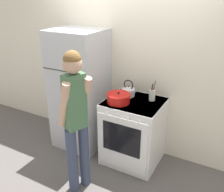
{
  "coord_description": "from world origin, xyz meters",
  "views": [
    {
      "loc": [
        1.49,
        -3.12,
        2.29
      ],
      "look_at": [
        0.04,
        -0.49,
        1.0
      ],
      "focal_mm": 40.0,
      "sensor_mm": 36.0,
      "label": 1
    }
  ],
  "objects_px": {
    "tea_kettle": "(128,91)",
    "person": "(76,117)",
    "stove_range": "(133,132)",
    "utensil_jar": "(152,95)",
    "refrigerator": "(80,91)",
    "dutch_oven_pot": "(118,98)"
  },
  "relations": [
    {
      "from": "tea_kettle",
      "to": "person",
      "type": "xyz_separation_m",
      "value": [
        -0.19,
        -0.96,
        -0.0
      ]
    },
    {
      "from": "stove_range",
      "to": "person",
      "type": "height_order",
      "value": "person"
    },
    {
      "from": "stove_range",
      "to": "utensil_jar",
      "type": "relative_size",
      "value": 3.38
    },
    {
      "from": "person",
      "to": "utensil_jar",
      "type": "bearing_deg",
      "value": -6.11
    },
    {
      "from": "utensil_jar",
      "to": "refrigerator",
      "type": "bearing_deg",
      "value": -173.03
    },
    {
      "from": "refrigerator",
      "to": "stove_range",
      "type": "height_order",
      "value": "refrigerator"
    },
    {
      "from": "dutch_oven_pot",
      "to": "stove_range",
      "type": "bearing_deg",
      "value": 32.99
    },
    {
      "from": "stove_range",
      "to": "tea_kettle",
      "type": "height_order",
      "value": "tea_kettle"
    },
    {
      "from": "refrigerator",
      "to": "tea_kettle",
      "type": "distance_m",
      "value": 0.75
    },
    {
      "from": "person",
      "to": "tea_kettle",
      "type": "bearing_deg",
      "value": 11.61
    },
    {
      "from": "refrigerator",
      "to": "utensil_jar",
      "type": "distance_m",
      "value": 1.1
    },
    {
      "from": "refrigerator",
      "to": "utensil_jar",
      "type": "height_order",
      "value": "refrigerator"
    },
    {
      "from": "utensil_jar",
      "to": "stove_range",
      "type": "bearing_deg",
      "value": -137.8
    },
    {
      "from": "dutch_oven_pot",
      "to": "utensil_jar",
      "type": "xyz_separation_m",
      "value": [
        0.36,
        0.28,
        0.02
      ]
    },
    {
      "from": "refrigerator",
      "to": "stove_range",
      "type": "bearing_deg",
      "value": -2.46
    },
    {
      "from": "refrigerator",
      "to": "dutch_oven_pot",
      "type": "distance_m",
      "value": 0.75
    },
    {
      "from": "stove_range",
      "to": "person",
      "type": "xyz_separation_m",
      "value": [
        -0.35,
        -0.79,
        0.52
      ]
    },
    {
      "from": "person",
      "to": "stove_range",
      "type": "bearing_deg",
      "value": -0.69
    },
    {
      "from": "dutch_oven_pot",
      "to": "refrigerator",
      "type": "bearing_deg",
      "value": 168.45
    },
    {
      "from": "refrigerator",
      "to": "person",
      "type": "bearing_deg",
      "value": -56.71
    },
    {
      "from": "tea_kettle",
      "to": "dutch_oven_pot",
      "type": "bearing_deg",
      "value": -92.77
    },
    {
      "from": "stove_range",
      "to": "person",
      "type": "bearing_deg",
      "value": -113.58
    }
  ]
}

